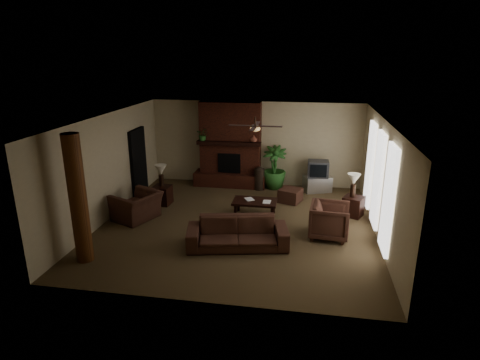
% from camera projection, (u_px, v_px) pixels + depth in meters
% --- Properties ---
extents(room_shell, '(7.00, 7.00, 7.00)m').
position_uv_depth(room_shell, '(237.00, 173.00, 10.13)').
color(room_shell, brown).
rests_on(room_shell, ground).
extents(fireplace, '(2.40, 0.70, 2.80)m').
position_uv_depth(fireplace, '(230.00, 152.00, 13.35)').
color(fireplace, '#552316').
rests_on(fireplace, ground).
extents(windows, '(0.08, 3.65, 2.35)m').
position_uv_depth(windows, '(378.00, 180.00, 9.78)').
color(windows, white).
rests_on(windows, ground).
extents(log_column, '(0.36, 0.36, 2.80)m').
position_uv_depth(log_column, '(78.00, 200.00, 8.34)').
color(log_column, '#5C3317').
rests_on(log_column, ground).
extents(doorway, '(0.10, 1.00, 2.10)m').
position_uv_depth(doorway, '(139.00, 162.00, 12.47)').
color(doorway, black).
rests_on(doorway, ground).
extents(ceiling_fan, '(1.35, 1.35, 0.37)m').
position_uv_depth(ceiling_fan, '(255.00, 128.00, 10.00)').
color(ceiling_fan, black).
rests_on(ceiling_fan, ceiling).
extents(sofa, '(2.40, 1.11, 0.90)m').
position_uv_depth(sofa, '(237.00, 228.00, 9.23)').
color(sofa, '#42271C').
rests_on(sofa, ground).
extents(armchair_left, '(1.14, 1.34, 0.99)m').
position_uv_depth(armchair_left, '(136.00, 202.00, 10.75)').
color(armchair_left, '#42271C').
rests_on(armchair_left, ground).
extents(armchair_right, '(0.93, 0.98, 0.94)m').
position_uv_depth(armchair_right, '(330.00, 219.00, 9.71)').
color(armchair_right, '#42271C').
rests_on(armchair_right, ground).
extents(coffee_table, '(1.20, 0.70, 0.43)m').
position_uv_depth(coffee_table, '(255.00, 203.00, 11.03)').
color(coffee_table, black).
rests_on(coffee_table, ground).
extents(ottoman, '(0.77, 0.77, 0.40)m').
position_uv_depth(ottoman, '(290.00, 195.00, 12.10)').
color(ottoman, '#42271C').
rests_on(ottoman, ground).
extents(tv_stand, '(0.97, 0.77, 0.50)m').
position_uv_depth(tv_stand, '(317.00, 184.00, 12.99)').
color(tv_stand, '#AFAFB1').
rests_on(tv_stand, ground).
extents(tv, '(0.66, 0.55, 0.52)m').
position_uv_depth(tv, '(318.00, 169.00, 12.83)').
color(tv, '#38383B').
rests_on(tv, tv_stand).
extents(floor_vase, '(0.34, 0.34, 0.77)m').
position_uv_depth(floor_vase, '(259.00, 177.00, 13.11)').
color(floor_vase, black).
rests_on(floor_vase, ground).
extents(floor_plant, '(0.85, 1.44, 0.79)m').
position_uv_depth(floor_plant, '(274.00, 176.00, 13.28)').
color(floor_plant, '#2C5F26').
rests_on(floor_plant, ground).
extents(side_table_left, '(0.53, 0.53, 0.55)m').
position_uv_depth(side_table_left, '(162.00, 195.00, 11.90)').
color(side_table_left, black).
rests_on(side_table_left, ground).
extents(lamp_left, '(0.45, 0.45, 0.65)m').
position_uv_depth(lamp_left, '(161.00, 171.00, 11.70)').
color(lamp_left, black).
rests_on(lamp_left, side_table_left).
extents(side_table_right, '(0.66, 0.66, 0.55)m').
position_uv_depth(side_table_right, '(353.00, 206.00, 11.04)').
color(side_table_right, black).
rests_on(side_table_right, ground).
extents(lamp_right, '(0.38, 0.38, 0.65)m').
position_uv_depth(lamp_right, '(354.00, 181.00, 10.84)').
color(lamp_right, black).
rests_on(lamp_right, side_table_right).
extents(mantel_plant, '(0.43, 0.47, 0.33)m').
position_uv_depth(mantel_plant, '(203.00, 136.00, 13.05)').
color(mantel_plant, '#2C5F26').
rests_on(mantel_plant, fireplace).
extents(mantel_vase, '(0.27, 0.28, 0.22)m').
position_uv_depth(mantel_vase, '(254.00, 139.00, 12.85)').
color(mantel_vase, brown).
rests_on(mantel_vase, fireplace).
extents(book_a, '(0.20, 0.13, 0.29)m').
position_uv_depth(book_a, '(246.00, 195.00, 11.00)').
color(book_a, '#999999').
rests_on(book_a, coffee_table).
extents(book_b, '(0.21, 0.03, 0.29)m').
position_uv_depth(book_b, '(263.00, 197.00, 10.86)').
color(book_b, '#999999').
rests_on(book_b, coffee_table).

